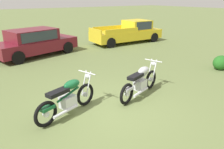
{
  "coord_description": "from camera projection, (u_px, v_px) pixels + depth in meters",
  "views": [
    {
      "loc": [
        -3.1,
        -4.51,
        3.0
      ],
      "look_at": [
        0.75,
        1.1,
        0.55
      ],
      "focal_mm": 34.5,
      "sensor_mm": 36.0,
      "label": 1
    }
  ],
  "objects": [
    {
      "name": "ground_plane",
      "position": [
        112.0,
        108.0,
        6.17
      ],
      "size": [
        120.0,
        120.0,
        0.0
      ],
      "primitive_type": "plane",
      "color": "olive"
    },
    {
      "name": "motorcycle_green",
      "position": [
        68.0,
        98.0,
        5.69
      ],
      "size": [
        1.97,
        0.95,
        1.02
      ],
      "rotation": [
        0.0,
        0.0,
        0.33
      ],
      "color": "black",
      "rests_on": "ground"
    },
    {
      "name": "motorcycle_silver",
      "position": [
        140.0,
        82.0,
        6.82
      ],
      "size": [
        2.06,
        0.94,
        1.02
      ],
      "rotation": [
        0.0,
        0.0,
        0.31
      ],
      "color": "black",
      "rests_on": "ground"
    },
    {
      "name": "car_burgundy",
      "position": [
        34.0,
        41.0,
        11.45
      ],
      "size": [
        4.59,
        2.76,
        1.43
      ],
      "rotation": [
        0.0,
        0.0,
        0.25
      ],
      "color": "maroon",
      "rests_on": "ground"
    },
    {
      "name": "pickup_truck_yellow",
      "position": [
        130.0,
        32.0,
        14.91
      ],
      "size": [
        5.06,
        1.97,
        1.49
      ],
      "rotation": [
        0.0,
        0.0,
        -0.04
      ],
      "color": "gold",
      "rests_on": "ground"
    },
    {
      "name": "shrub_low",
      "position": [
        221.0,
        63.0,
        9.36
      ],
      "size": [
        0.76,
        0.62,
        0.63
      ],
      "color": "#23621E",
      "rests_on": "ground"
    }
  ]
}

